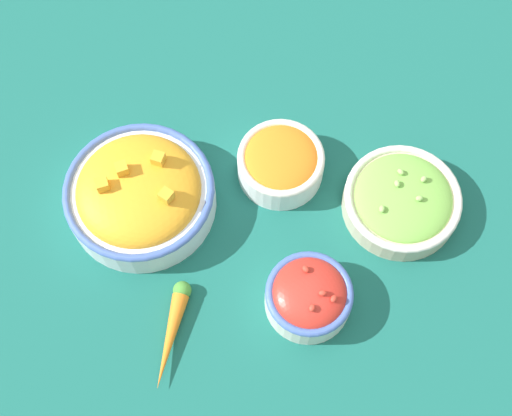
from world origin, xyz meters
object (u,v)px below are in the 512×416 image
bowl_carrots (281,162)px  bowl_cherry_tomatoes (309,296)px  bowl_lettuce (402,200)px  bowl_squash (140,194)px  loose_carrot (172,331)px

bowl_carrots → bowl_cherry_tomatoes: bearing=67.6°
bowl_carrots → bowl_lettuce: 0.19m
bowl_squash → bowl_lettuce: size_ratio=1.28×
bowl_carrots → bowl_lettuce: (-0.12, 0.15, -0.01)m
bowl_squash → bowl_lettuce: 0.40m
bowl_cherry_tomatoes → bowl_lettuce: bearing=-166.1°
bowl_carrots → bowl_cherry_tomatoes: (0.08, 0.20, 0.00)m
loose_carrot → bowl_carrots: bearing=160.0°
bowl_lettuce → loose_carrot: size_ratio=1.41×
bowl_carrots → bowl_cherry_tomatoes: size_ratio=1.07×
bowl_cherry_tomatoes → bowl_squash: size_ratio=0.55×
bowl_cherry_tomatoes → loose_carrot: bowl_cherry_tomatoes is taller
bowl_squash → bowl_lettuce: bearing=147.0°
bowl_carrots → loose_carrot: 0.30m
bowl_carrots → bowl_lettuce: size_ratio=0.76×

